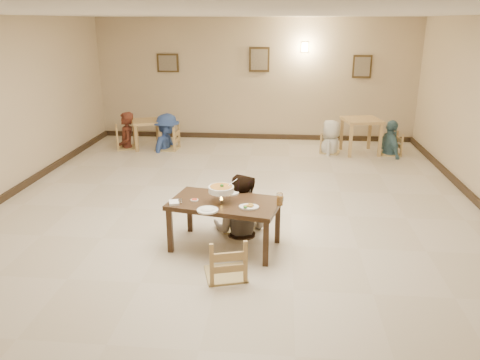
# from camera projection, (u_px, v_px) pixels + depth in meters

# --- Properties ---
(floor) EXTENTS (10.00, 10.00, 0.00)m
(floor) POSITION_uv_depth(u_px,v_px,m) (235.00, 212.00, 7.48)
(floor) COLOR beige
(floor) RESTS_ON ground
(ceiling) EXTENTS (10.00, 10.00, 0.00)m
(ceiling) POSITION_uv_depth(u_px,v_px,m) (235.00, 13.00, 6.51)
(ceiling) COLOR white
(ceiling) RESTS_ON wall_back
(wall_back) EXTENTS (10.00, 0.00, 10.00)m
(wall_back) POSITION_uv_depth(u_px,v_px,m) (255.00, 80.00, 11.71)
(wall_back) COLOR #CDB592
(wall_back) RESTS_ON floor
(wall_front) EXTENTS (10.00, 0.00, 10.00)m
(wall_front) POSITION_uv_depth(u_px,v_px,m) (131.00, 324.00, 2.28)
(wall_front) COLOR #CDB592
(wall_front) RESTS_ON floor
(baseboard_back) EXTENTS (8.00, 0.06, 0.12)m
(baseboard_back) POSITION_uv_depth(u_px,v_px,m) (254.00, 136.00, 12.15)
(baseboard_back) COLOR #302317
(baseboard_back) RESTS_ON floor
(picture_a) EXTENTS (0.55, 0.04, 0.45)m
(picture_a) POSITION_uv_depth(u_px,v_px,m) (168.00, 63.00, 11.73)
(picture_a) COLOR #3B2B16
(picture_a) RESTS_ON wall_back
(picture_b) EXTENTS (0.50, 0.04, 0.60)m
(picture_b) POSITION_uv_depth(u_px,v_px,m) (259.00, 60.00, 11.50)
(picture_b) COLOR #3B2B16
(picture_b) RESTS_ON wall_back
(picture_c) EXTENTS (0.45, 0.04, 0.55)m
(picture_c) POSITION_uv_depth(u_px,v_px,m) (362.00, 67.00, 11.33)
(picture_c) COLOR #3B2B16
(picture_c) RESTS_ON wall_back
(wall_sconce) EXTENTS (0.16, 0.05, 0.22)m
(wall_sconce) POSITION_uv_depth(u_px,v_px,m) (305.00, 47.00, 11.31)
(wall_sconce) COLOR #FFD88C
(wall_sconce) RESTS_ON wall_back
(main_table) EXTENTS (1.54, 1.06, 0.66)m
(main_table) POSITION_uv_depth(u_px,v_px,m) (225.00, 207.00, 6.15)
(main_table) COLOR #3B2515
(main_table) RESTS_ON floor
(chair_far) EXTENTS (0.43, 0.43, 0.91)m
(chair_far) POSITION_uv_depth(u_px,v_px,m) (240.00, 200.00, 6.74)
(chair_far) COLOR tan
(chair_far) RESTS_ON floor
(chair_near) EXTENTS (0.47, 0.47, 1.01)m
(chair_near) POSITION_uv_depth(u_px,v_px,m) (225.00, 237.00, 5.47)
(chair_near) COLOR tan
(chair_near) RESTS_ON floor
(main_diner) EXTENTS (0.96, 0.81, 1.74)m
(main_diner) POSITION_uv_depth(u_px,v_px,m) (240.00, 174.00, 6.53)
(main_diner) COLOR gray
(main_diner) RESTS_ON floor
(curry_warmer) EXTENTS (0.37, 0.33, 0.30)m
(curry_warmer) POSITION_uv_depth(u_px,v_px,m) (221.00, 189.00, 6.04)
(curry_warmer) COLOR silver
(curry_warmer) RESTS_ON main_table
(rice_plate_far) EXTENTS (0.29, 0.29, 0.07)m
(rice_plate_far) POSITION_uv_depth(u_px,v_px,m) (228.00, 193.00, 6.39)
(rice_plate_far) COLOR white
(rice_plate_far) RESTS_ON main_table
(rice_plate_near) EXTENTS (0.27, 0.27, 0.06)m
(rice_plate_near) POSITION_uv_depth(u_px,v_px,m) (208.00, 210.00, 5.81)
(rice_plate_near) COLOR white
(rice_plate_near) RESTS_ON main_table
(fried_plate) EXTENTS (0.26, 0.26, 0.06)m
(fried_plate) POSITION_uv_depth(u_px,v_px,m) (249.00, 206.00, 5.90)
(fried_plate) COLOR white
(fried_plate) RESTS_ON main_table
(chili_dish) EXTENTS (0.10, 0.10, 0.02)m
(chili_dish) POSITION_uv_depth(u_px,v_px,m) (194.00, 200.00, 6.14)
(chili_dish) COLOR white
(chili_dish) RESTS_ON main_table
(napkin_cutlery) EXTENTS (0.19, 0.26, 0.03)m
(napkin_cutlery) POSITION_uv_depth(u_px,v_px,m) (174.00, 202.00, 6.04)
(napkin_cutlery) COLOR white
(napkin_cutlery) RESTS_ON main_table
(drink_glass) EXTENTS (0.08, 0.08, 0.16)m
(drink_glass) POSITION_uv_depth(u_px,v_px,m) (280.00, 200.00, 5.98)
(drink_glass) COLOR white
(drink_glass) RESTS_ON main_table
(bg_table_left) EXTENTS (0.87, 0.87, 0.67)m
(bg_table_left) POSITION_uv_depth(u_px,v_px,m) (147.00, 126.00, 11.10)
(bg_table_left) COLOR tan
(bg_table_left) RESTS_ON floor
(bg_table_right) EXTENTS (0.93, 0.93, 0.80)m
(bg_table_right) POSITION_uv_depth(u_px,v_px,m) (361.00, 125.00, 10.63)
(bg_table_right) COLOR tan
(bg_table_right) RESTS_ON floor
(bg_chair_ll) EXTENTS (0.48, 0.48, 1.03)m
(bg_chair_ll) POSITION_uv_depth(u_px,v_px,m) (126.00, 127.00, 11.10)
(bg_chair_ll) COLOR tan
(bg_chair_ll) RESTS_ON floor
(bg_chair_lr) EXTENTS (0.51, 0.51, 1.08)m
(bg_chair_lr) POSITION_uv_depth(u_px,v_px,m) (167.00, 127.00, 10.99)
(bg_chair_lr) COLOR tan
(bg_chair_lr) RESTS_ON floor
(bg_chair_rl) EXTENTS (0.42, 0.42, 0.88)m
(bg_chair_rl) POSITION_uv_depth(u_px,v_px,m) (331.00, 134.00, 10.72)
(bg_chair_rl) COLOR tan
(bg_chair_rl) RESTS_ON floor
(bg_chair_rr) EXTENTS (0.44, 0.44, 0.94)m
(bg_chair_rr) POSITION_uv_depth(u_px,v_px,m) (391.00, 134.00, 10.58)
(bg_chair_rr) COLOR tan
(bg_chair_rr) RESTS_ON floor
(bg_diner_a) EXTENTS (0.63, 0.75, 1.73)m
(bg_diner_a) POSITION_uv_depth(u_px,v_px,m) (125.00, 112.00, 10.99)
(bg_diner_a) COLOR #55261A
(bg_diner_a) RESTS_ON floor
(bg_diner_b) EXTENTS (0.86, 1.21, 1.70)m
(bg_diner_b) POSITION_uv_depth(u_px,v_px,m) (166.00, 114.00, 10.89)
(bg_diner_b) COLOR #345092
(bg_diner_b) RESTS_ON floor
(bg_diner_c) EXTENTS (0.65, 0.84, 1.53)m
(bg_diner_c) POSITION_uv_depth(u_px,v_px,m) (332.00, 120.00, 10.62)
(bg_diner_c) COLOR silver
(bg_diner_c) RESTS_ON floor
(bg_diner_d) EXTENTS (0.57, 0.98, 1.58)m
(bg_diner_d) POSITION_uv_depth(u_px,v_px,m) (393.00, 120.00, 10.48)
(bg_diner_d) COLOR slate
(bg_diner_d) RESTS_ON floor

